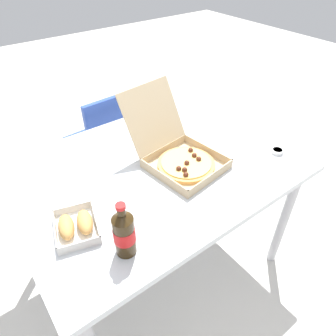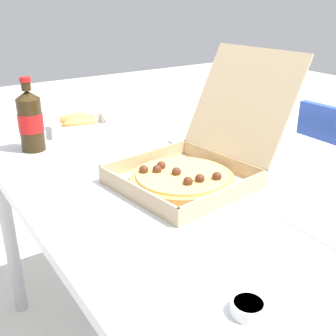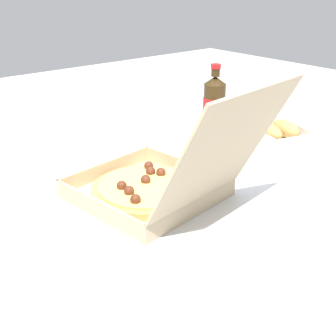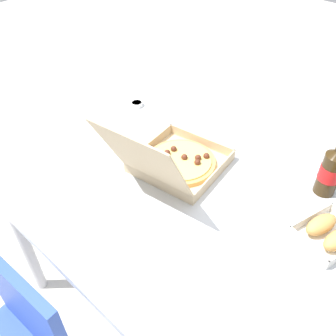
{
  "view_description": "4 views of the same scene",
  "coord_description": "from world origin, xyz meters",
  "px_view_note": "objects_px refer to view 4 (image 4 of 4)",
  "views": [
    {
      "loc": [
        -0.62,
        -0.93,
        1.63
      ],
      "look_at": [
        0.02,
        -0.07,
        0.77
      ],
      "focal_mm": 32.75,
      "sensor_mm": 36.0,
      "label": 1
    },
    {
      "loc": [
        0.89,
        -0.66,
        1.2
      ],
      "look_at": [
        0.03,
        -0.09,
        0.76
      ],
      "focal_mm": 44.8,
      "sensor_mm": 36.0,
      "label": 2
    },
    {
      "loc": [
        0.68,
        0.67,
        1.24
      ],
      "look_at": [
        0.05,
        -0.08,
        0.81
      ],
      "focal_mm": 47.61,
      "sensor_mm": 36.0,
      "label": 3
    },
    {
      "loc": [
        -0.55,
        0.69,
        1.63
      ],
      "look_at": [
        0.1,
        -0.01,
        0.79
      ],
      "focal_mm": 38.38,
      "sensor_mm": 36.0,
      "label": 4
    }
  ],
  "objects_px": {
    "pizza_box_open": "(175,161)",
    "dipping_sauce_cup": "(137,104)",
    "cola_bottle": "(331,171)",
    "bread_side_box": "(329,233)",
    "paper_menu": "(92,145)"
  },
  "relations": [
    {
      "from": "bread_side_box",
      "to": "pizza_box_open",
      "type": "bearing_deg",
      "value": 8.72
    },
    {
      "from": "pizza_box_open",
      "to": "dipping_sauce_cup",
      "type": "height_order",
      "value": "pizza_box_open"
    },
    {
      "from": "pizza_box_open",
      "to": "cola_bottle",
      "type": "xyz_separation_m",
      "value": [
        -0.45,
        -0.27,
        0.05
      ]
    },
    {
      "from": "paper_menu",
      "to": "pizza_box_open",
      "type": "bearing_deg",
      "value": -160.71
    },
    {
      "from": "pizza_box_open",
      "to": "bread_side_box",
      "type": "height_order",
      "value": "pizza_box_open"
    },
    {
      "from": "bread_side_box",
      "to": "dipping_sauce_cup",
      "type": "bearing_deg",
      "value": -7.8
    },
    {
      "from": "pizza_box_open",
      "to": "bread_side_box",
      "type": "xyz_separation_m",
      "value": [
        -0.55,
        -0.08,
        -0.02
      ]
    },
    {
      "from": "cola_bottle",
      "to": "dipping_sauce_cup",
      "type": "bearing_deg",
      "value": 3.38
    },
    {
      "from": "bread_side_box",
      "to": "paper_menu",
      "type": "xyz_separation_m",
      "value": [
        0.91,
        0.2,
        -0.02
      ]
    },
    {
      "from": "paper_menu",
      "to": "dipping_sauce_cup",
      "type": "relative_size",
      "value": 3.75
    },
    {
      "from": "pizza_box_open",
      "to": "cola_bottle",
      "type": "height_order",
      "value": "pizza_box_open"
    },
    {
      "from": "pizza_box_open",
      "to": "cola_bottle",
      "type": "distance_m",
      "value": 0.53
    },
    {
      "from": "dipping_sauce_cup",
      "to": "pizza_box_open",
      "type": "bearing_deg",
      "value": 153.15
    },
    {
      "from": "pizza_box_open",
      "to": "cola_bottle",
      "type": "relative_size",
      "value": 2.13
    },
    {
      "from": "bread_side_box",
      "to": "cola_bottle",
      "type": "height_order",
      "value": "cola_bottle"
    }
  ]
}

